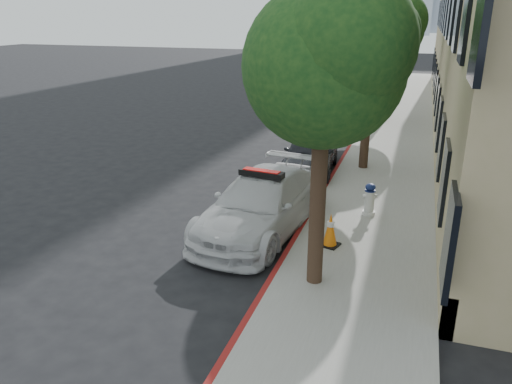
{
  "coord_description": "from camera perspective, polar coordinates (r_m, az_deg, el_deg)",
  "views": [
    {
      "loc": [
        4.5,
        -10.56,
        5.13
      ],
      "look_at": [
        0.95,
        0.26,
        1.0
      ],
      "focal_mm": 35.0,
      "sensor_mm": 36.0,
      "label": 1
    }
  ],
  "objects": [
    {
      "name": "curb_strip",
      "position": [
        21.31,
        11.12,
        5.84
      ],
      "size": [
        0.12,
        50.0,
        0.15
      ],
      "primitive_type": "cube",
      "color": "maroon",
      "rests_on": "ground"
    },
    {
      "name": "sidewalk",
      "position": [
        21.19,
        15.26,
        5.43
      ],
      "size": [
        3.2,
        50.0,
        0.15
      ],
      "primitive_type": "cube",
      "color": "gray",
      "rests_on": "ground"
    },
    {
      "name": "traffic_cone",
      "position": [
        11.31,
        8.5,
        -4.3
      ],
      "size": [
        0.5,
        0.5,
        0.77
      ],
      "rotation": [
        0.0,
        0.0,
        -0.29
      ],
      "color": "black",
      "rests_on": "sidewalk"
    },
    {
      "name": "ground",
      "position": [
        12.57,
        -4.51,
        -4.21
      ],
      "size": [
        120.0,
        120.0,
        0.0
      ],
      "primitive_type": "plane",
      "color": "black",
      "rests_on": "ground"
    },
    {
      "name": "tree_far",
      "position": [
        24.6,
        15.22,
        17.55
      ],
      "size": [
        3.1,
        3.0,
        5.81
      ],
      "color": "black",
      "rests_on": "sidewalk"
    },
    {
      "name": "tree_near",
      "position": [
        8.73,
        7.94,
        14.12
      ],
      "size": [
        2.92,
        2.82,
        5.62
      ],
      "color": "black",
      "rests_on": "sidewalk"
    },
    {
      "name": "fire_hydrant",
      "position": [
        13.16,
        12.85,
        -0.86
      ],
      "size": [
        0.36,
        0.33,
        0.86
      ],
      "rotation": [
        0.0,
        0.0,
        0.27
      ],
      "color": "silver",
      "rests_on": "sidewalk"
    },
    {
      "name": "parked_car_far",
      "position": [
        30.57,
        10.92,
        11.38
      ],
      "size": [
        1.85,
        4.72,
        1.53
      ],
      "primitive_type": "imported",
      "rotation": [
        0.0,
        0.0,
        0.05
      ],
      "color": "#151935",
      "rests_on": "ground"
    },
    {
      "name": "parked_car_mid",
      "position": [
        16.85,
        6.23,
        4.52
      ],
      "size": [
        1.92,
        4.13,
        1.37
      ],
      "primitive_type": "imported",
      "rotation": [
        0.0,
        0.0,
        0.08
      ],
      "color": "black",
      "rests_on": "ground"
    },
    {
      "name": "police_car",
      "position": [
        12.15,
        0.63,
        -1.35
      ],
      "size": [
        2.59,
        5.15,
        1.58
      ],
      "rotation": [
        0.0,
        0.0,
        -0.12
      ],
      "color": "silver",
      "rests_on": "ground"
    },
    {
      "name": "tree_mid",
      "position": [
        16.64,
        13.24,
        16.1
      ],
      "size": [
        2.77,
        2.64,
        5.43
      ],
      "color": "black",
      "rests_on": "sidewalk"
    }
  ]
}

